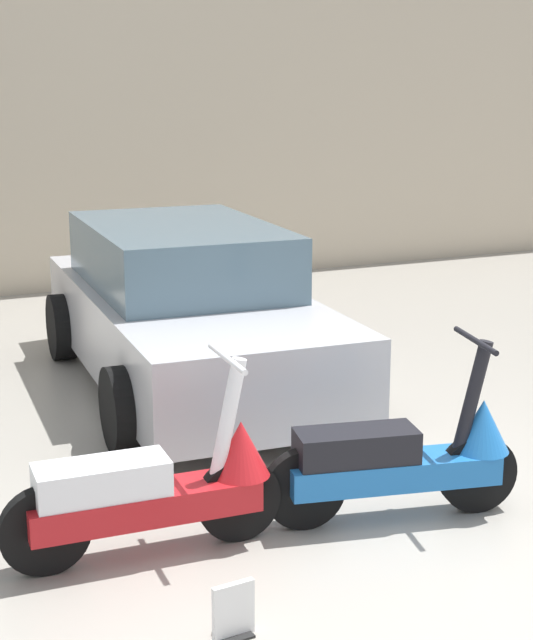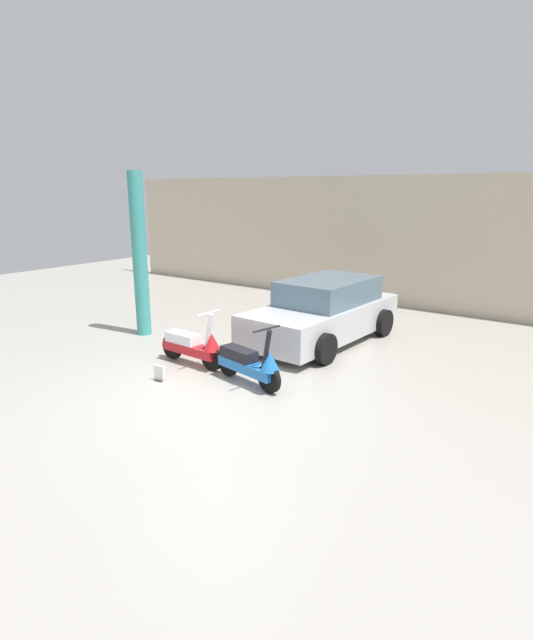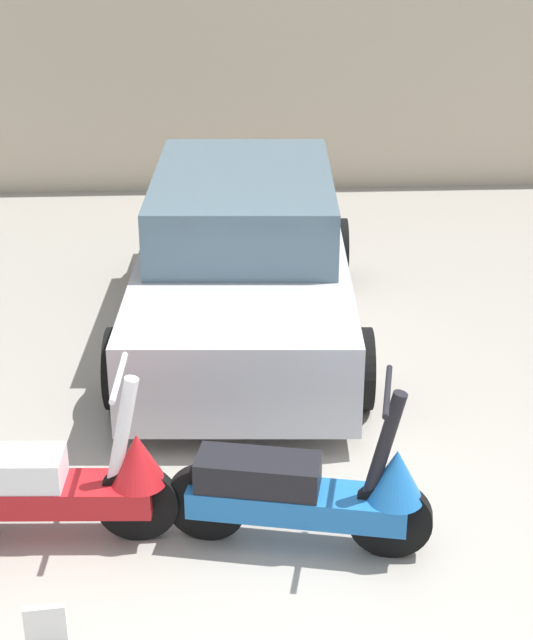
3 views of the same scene
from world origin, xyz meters
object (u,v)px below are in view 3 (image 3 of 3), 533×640
object	(u,v)px
scooter_front_right	(309,491)
car_rear_left	(243,260)
scooter_front_left	(55,482)
placard_near_left_scooter	(46,631)

from	to	relation	value
scooter_front_right	car_rear_left	size ratio (longest dim) A/B	0.38
scooter_front_left	placard_near_left_scooter	size ratio (longest dim) A/B	5.72
scooter_front_right	car_rear_left	distance (m)	2.87
scooter_front_left	scooter_front_right	distance (m)	1.40
scooter_front_left	scooter_front_right	size ratio (longest dim) A/B	1.01
car_rear_left	placard_near_left_scooter	xyz separation A→B (m)	(-1.06, -3.58, -0.50)
scooter_front_left	placard_near_left_scooter	distance (m)	0.93
scooter_front_right	placard_near_left_scooter	world-z (taller)	scooter_front_right
scooter_front_left	car_rear_left	bearing A→B (deg)	69.93
car_rear_left	placard_near_left_scooter	bearing A→B (deg)	-13.46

